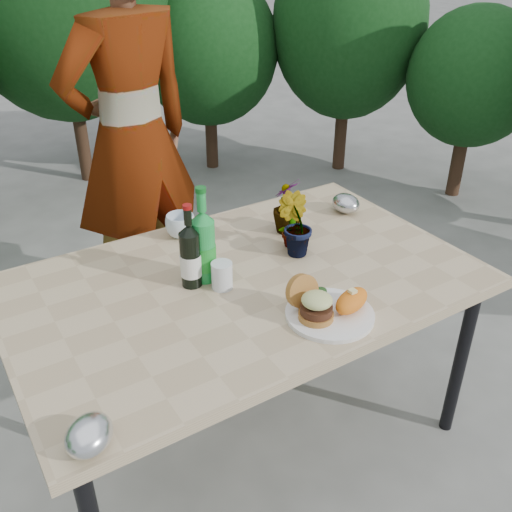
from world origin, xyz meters
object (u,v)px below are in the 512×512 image
dinner_plate (330,314)px  wine_bottle (190,257)px  person (132,141)px  patio_table (244,292)px

dinner_plate → wine_bottle: 0.50m
wine_bottle → person: size_ratio=0.16×
patio_table → person: person is taller
dinner_plate → wine_bottle: wine_bottle is taller
patio_table → dinner_plate: dinner_plate is taller
patio_table → dinner_plate: bearing=-71.0°
patio_table → dinner_plate: (0.11, -0.33, 0.06)m
wine_bottle → patio_table: bearing=-43.0°
patio_table → wine_bottle: size_ratio=5.34×
patio_table → person: bearing=89.3°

